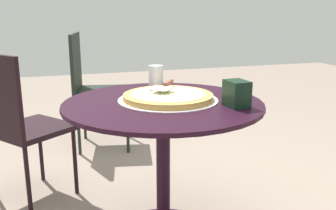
{
  "coord_description": "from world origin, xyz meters",
  "views": [
    {
      "loc": [
        -1.55,
        0.47,
        1.08
      ],
      "look_at": [
        0.02,
        -0.03,
        0.66
      ],
      "focal_mm": 39.99,
      "sensor_mm": 36.0,
      "label": 1
    }
  ],
  "objects_px": {
    "patio_table": "(163,140)",
    "patio_chair_far": "(19,119)",
    "drinking_cup": "(156,76)",
    "napkin_dispenser": "(237,94)",
    "pizza_server": "(165,85)",
    "patio_chair_near": "(92,82)",
    "pizza_on_tray": "(168,97)"
  },
  "relations": [
    {
      "from": "patio_table",
      "to": "patio_chair_far",
      "type": "distance_m",
      "value": 0.87
    },
    {
      "from": "drinking_cup",
      "to": "napkin_dispenser",
      "type": "relative_size",
      "value": 1.04
    },
    {
      "from": "pizza_server",
      "to": "patio_chair_near",
      "type": "bearing_deg",
      "value": 8.59
    },
    {
      "from": "patio_table",
      "to": "pizza_server",
      "type": "xyz_separation_m",
      "value": [
        0.09,
        -0.04,
        0.23
      ]
    },
    {
      "from": "napkin_dispenser",
      "to": "patio_chair_far",
      "type": "bearing_deg",
      "value": 46.75
    },
    {
      "from": "patio_table",
      "to": "drinking_cup",
      "type": "relative_size",
      "value": 7.67
    },
    {
      "from": "patio_chair_near",
      "to": "napkin_dispenser",
      "type": "bearing_deg",
      "value": -164.89
    },
    {
      "from": "pizza_server",
      "to": "napkin_dispenser",
      "type": "xyz_separation_m",
      "value": [
        -0.27,
        -0.23,
        0.0
      ]
    },
    {
      "from": "patio_table",
      "to": "pizza_server",
      "type": "relative_size",
      "value": 4.45
    },
    {
      "from": "pizza_on_tray",
      "to": "napkin_dispenser",
      "type": "height_order",
      "value": "napkin_dispenser"
    },
    {
      "from": "patio_table",
      "to": "pizza_server",
      "type": "distance_m",
      "value": 0.26
    },
    {
      "from": "patio_table",
      "to": "napkin_dispenser",
      "type": "xyz_separation_m",
      "value": [
        -0.18,
        -0.27,
        0.24
      ]
    },
    {
      "from": "pizza_on_tray",
      "to": "drinking_cup",
      "type": "distance_m",
      "value": 0.3
    },
    {
      "from": "napkin_dispenser",
      "to": "pizza_server",
      "type": "bearing_deg",
      "value": 36.06
    },
    {
      "from": "patio_table",
      "to": "pizza_on_tray",
      "type": "xyz_separation_m",
      "value": [
        0.02,
        -0.03,
        0.2
      ]
    },
    {
      "from": "patio_table",
      "to": "patio_chair_far",
      "type": "relative_size",
      "value": 1.03
    },
    {
      "from": "pizza_server",
      "to": "patio_chair_far",
      "type": "relative_size",
      "value": 0.23
    },
    {
      "from": "patio_chair_near",
      "to": "patio_table",
      "type": "bearing_deg",
      "value": -173.64
    },
    {
      "from": "drinking_cup",
      "to": "patio_chair_far",
      "type": "bearing_deg",
      "value": 69.59
    },
    {
      "from": "pizza_on_tray",
      "to": "napkin_dispenser",
      "type": "bearing_deg",
      "value": -129.69
    },
    {
      "from": "napkin_dispenser",
      "to": "drinking_cup",
      "type": "bearing_deg",
      "value": 19.33
    },
    {
      "from": "pizza_on_tray",
      "to": "patio_chair_near",
      "type": "distance_m",
      "value": 1.4
    },
    {
      "from": "patio_table",
      "to": "drinking_cup",
      "type": "height_order",
      "value": "drinking_cup"
    },
    {
      "from": "patio_table",
      "to": "patio_chair_far",
      "type": "bearing_deg",
      "value": 48.52
    },
    {
      "from": "patio_chair_near",
      "to": "patio_chair_far",
      "type": "relative_size",
      "value": 1.05
    },
    {
      "from": "patio_table",
      "to": "napkin_dispenser",
      "type": "height_order",
      "value": "napkin_dispenser"
    },
    {
      "from": "pizza_server",
      "to": "patio_chair_far",
      "type": "xyz_separation_m",
      "value": [
        0.49,
        0.7,
        -0.24
      ]
    },
    {
      "from": "drinking_cup",
      "to": "patio_chair_near",
      "type": "relative_size",
      "value": 0.13
    },
    {
      "from": "pizza_on_tray",
      "to": "patio_chair_far",
      "type": "bearing_deg",
      "value": 50.77
    },
    {
      "from": "drinking_cup",
      "to": "patio_table",
      "type": "bearing_deg",
      "value": 169.59
    },
    {
      "from": "patio_chair_near",
      "to": "drinking_cup",
      "type": "bearing_deg",
      "value": -168.84
    },
    {
      "from": "patio_table",
      "to": "napkin_dispenser",
      "type": "distance_m",
      "value": 0.4
    }
  ]
}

